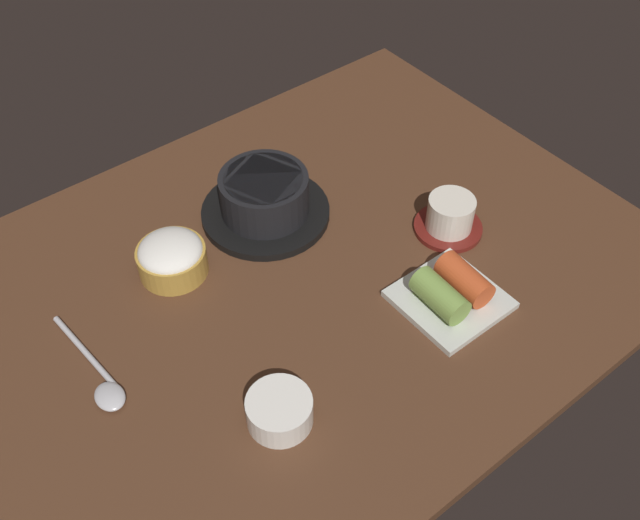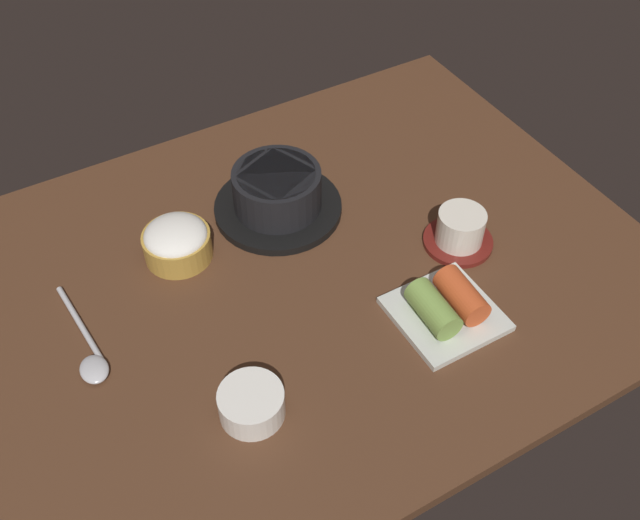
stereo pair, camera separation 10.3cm
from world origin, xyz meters
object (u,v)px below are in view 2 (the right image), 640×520
Objects in this scene: stone_pot at (277,194)px; tea_cup_with_saucer at (460,230)px; kimchi_plate at (446,307)px; side_bowl_near at (251,403)px; spoon at (90,355)px; rice_bowl at (177,241)px.

tea_cup_with_saucer is (20.03, -19.73, -0.78)cm from stone_pot.
stone_pot is 1.91× the size of tea_cup_with_saucer.
side_bowl_near is (-29.53, -0.51, 0.10)cm from kimchi_plate.
spoon is at bearing 172.62° from tea_cup_with_saucer.
kimchi_plate is (-10.04, -10.37, -0.72)cm from tea_cup_with_saucer.
kimchi_plate is (27.12, -28.80, -0.94)cm from rice_bowl.
rice_bowl is (-17.13, -1.29, -0.55)cm from stone_pot.
rice_bowl is at bearing -175.68° from stone_pot.
kimchi_plate is at bearing -134.08° from tea_cup_with_saucer.
rice_bowl is 1.22× the size of side_bowl_near.
rice_bowl is 0.95× the size of tea_cup_with_saucer.
spoon is at bearing -146.30° from rice_bowl.
rice_bowl is 41.48cm from tea_cup_with_saucer.
stone_pot reaches higher than side_bowl_near.
kimchi_plate is (9.99, -30.09, -1.50)cm from stone_pot.
rice_bowl is at bearing 153.62° from tea_cup_with_saucer.
side_bowl_near is (-39.57, -10.88, -0.62)cm from tea_cup_with_saucer.
side_bowl_near is at bearing -164.63° from tea_cup_with_saucer.
spoon is at bearing -159.65° from stone_pot.
rice_bowl is at bearing 33.70° from spoon.
stone_pot is at bearing 135.44° from tea_cup_with_saucer.
stone_pot is 1.47× the size of kimchi_plate.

